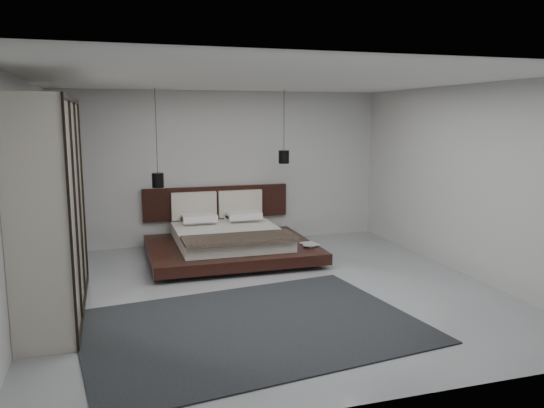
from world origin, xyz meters
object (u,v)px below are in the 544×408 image
object	(u,v)px
bed	(229,240)
pendant_right	(284,157)
wardrobe	(50,207)
rug	(252,326)
lattice_screen	(49,182)
pendant_left	(158,180)

from	to	relation	value
bed	pendant_right	world-z (taller)	pendant_right
bed	wardrobe	size ratio (longest dim) A/B	1.03
bed	rug	distance (m)	3.12
lattice_screen	wardrobe	distance (m)	2.45
pendant_right	rug	distance (m)	4.14
bed	rug	size ratio (longest dim) A/B	0.73
lattice_screen	pendant_right	size ratio (longest dim) A/B	2.02
wardrobe	rug	bearing A→B (deg)	-28.86
pendant_right	wardrobe	xyz separation A→B (m)	(-3.65, -2.31, -0.35)
pendant_left	wardrobe	bearing A→B (deg)	-121.93
bed	pendant_right	bearing A→B (deg)	20.61
rug	wardrobe	bearing A→B (deg)	151.14
pendant_left	pendant_right	size ratio (longest dim) A/B	1.27
bed	rug	xyz separation A→B (m)	(-0.41, -3.08, -0.27)
wardrobe	lattice_screen	bearing A→B (deg)	95.89
bed	wardrobe	bearing A→B (deg)	-143.31
pendant_right	rug	world-z (taller)	pendant_right
lattice_screen	pendant_right	bearing A→B (deg)	-1.80
pendant_left	pendant_right	world-z (taller)	same
lattice_screen	rug	xyz separation A→B (m)	(2.39, -3.61, -1.29)
lattice_screen	rug	distance (m)	4.52
lattice_screen	pendant_right	distance (m)	3.92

